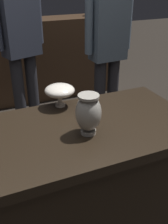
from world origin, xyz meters
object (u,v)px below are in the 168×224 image
(vase_tall_behind, at_px, (60,91))
(shelf_vase_far_right, at_px, (90,9))
(vase_centerpiece, at_px, (88,113))
(shelf_vase_center, at_px, (5,15))
(visitor_center_back, at_px, (20,38))
(visitor_near_right, at_px, (108,44))

(vase_tall_behind, relative_size, shelf_vase_far_right, 1.38)
(vase_centerpiece, relative_size, shelf_vase_center, 1.66)
(vase_tall_behind, bearing_deg, visitor_center_back, 89.64)
(vase_centerpiece, xyz_separation_m, shelf_vase_center, (-0.02, 2.22, 0.15))
(shelf_vase_far_right, bearing_deg, vase_centerpiece, -114.50)
(visitor_center_back, distance_m, visitor_near_right, 0.79)
(vase_tall_behind, xyz_separation_m, shelf_vase_far_right, (1.05, 1.92, 0.17))
(shelf_vase_far_right, height_order, visitor_center_back, visitor_center_back)
(shelf_vase_center, relative_size, visitor_center_back, 0.07)
(visitor_near_right, bearing_deg, vase_tall_behind, 44.30)
(vase_centerpiece, height_order, vase_tall_behind, vase_centerpiece)
(vase_centerpiece, distance_m, vase_tall_behind, 0.33)
(vase_tall_behind, height_order, shelf_vase_center, shelf_vase_center)
(vase_centerpiece, bearing_deg, shelf_vase_far_right, 65.50)
(vase_tall_behind, relative_size, visitor_near_right, 0.11)
(vase_centerpiece, relative_size, vase_tall_behind, 1.18)
(visitor_near_right, bearing_deg, vase_centerpiece, 54.55)
(vase_tall_behind, bearing_deg, shelf_vase_far_right, 61.25)
(vase_centerpiece, bearing_deg, visitor_near_right, 58.22)
(shelf_vase_center, relative_size, visitor_near_right, 0.08)
(vase_centerpiece, height_order, shelf_vase_far_right, shelf_vase_far_right)
(shelf_vase_center, height_order, visitor_center_back, visitor_center_back)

